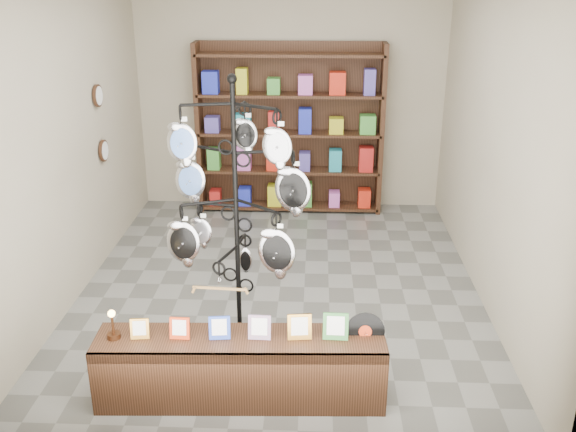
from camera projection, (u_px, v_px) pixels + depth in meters
name	position (u px, v px, depth m)	size (l,w,h in m)	color
ground	(280.00, 287.00, 6.60)	(5.00, 5.00, 0.00)	slate
room_envelope	(279.00, 108.00, 5.92)	(5.00, 5.00, 5.00)	#AAA089
display_tree	(236.00, 200.00, 5.06)	(1.20, 1.12, 2.34)	black
front_shelf	(241.00, 368.00, 4.81)	(2.16, 0.53, 0.76)	black
back_shelving	(290.00, 134.00, 8.36)	(2.42, 0.36, 2.20)	black
wall_clocks	(101.00, 124.00, 6.88)	(0.03, 0.24, 0.84)	black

